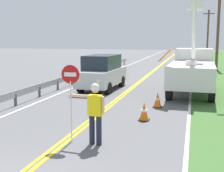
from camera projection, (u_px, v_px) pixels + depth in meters
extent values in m
cube|color=yellow|center=(144.00, 77.00, 24.66)|extent=(0.11, 110.00, 0.01)
cube|color=yellow|center=(147.00, 77.00, 24.61)|extent=(0.11, 110.00, 0.01)
cube|color=silver|center=(192.00, 79.00, 23.72)|extent=(0.12, 110.00, 0.01)
cube|color=silver|center=(103.00, 76.00, 25.55)|extent=(0.12, 110.00, 0.01)
cylinder|color=#1E2338|center=(99.00, 130.00, 8.93)|extent=(0.16, 0.16, 0.88)
cylinder|color=#1E2338|center=(92.00, 130.00, 9.01)|extent=(0.16, 0.16, 0.88)
cube|color=yellow|center=(95.00, 105.00, 8.85)|extent=(0.42, 0.27, 0.60)
cylinder|color=beige|center=(79.00, 96.00, 8.98)|extent=(0.61, 0.14, 0.09)
cylinder|color=beige|center=(103.00, 105.00, 8.77)|extent=(0.09, 0.09, 0.48)
sphere|color=beige|center=(95.00, 89.00, 8.78)|extent=(0.22, 0.22, 0.22)
sphere|color=white|center=(95.00, 88.00, 8.77)|extent=(0.25, 0.25, 0.25)
cylinder|color=silver|center=(71.00, 112.00, 9.15)|extent=(0.04, 0.04, 1.85)
cylinder|color=#B71414|center=(70.00, 74.00, 8.98)|extent=(0.56, 0.03, 0.56)
cube|color=white|center=(70.00, 74.00, 8.96)|extent=(0.38, 0.01, 0.12)
cube|color=silver|center=(192.00, 74.00, 16.13)|extent=(2.43, 4.67, 1.10)
cube|color=silver|center=(194.00, 64.00, 19.35)|extent=(2.26, 2.16, 2.00)
cube|color=#1E2833|center=(195.00, 59.00, 20.28)|extent=(1.98, 0.12, 0.90)
cylinder|color=silver|center=(191.00, 63.00, 15.15)|extent=(0.56, 0.56, 0.24)
cylinder|color=silver|center=(194.00, 30.00, 16.24)|extent=(0.33, 3.03, 3.25)
cube|color=white|center=(196.00, 3.00, 17.35)|extent=(0.93, 0.93, 0.80)
cube|color=orange|center=(165.00, 55.00, 14.59)|extent=(0.62, 0.82, 0.59)
cylinder|color=black|center=(177.00, 80.00, 19.61)|extent=(0.35, 0.93, 0.92)
cylinder|color=black|center=(210.00, 81.00, 19.03)|extent=(0.35, 0.93, 0.92)
cylinder|color=black|center=(169.00, 91.00, 15.55)|extent=(0.35, 0.93, 0.92)
cylinder|color=black|center=(212.00, 93.00, 14.97)|extent=(0.35, 0.93, 0.92)
cube|color=silver|center=(102.00, 76.00, 18.61)|extent=(2.03, 4.67, 0.92)
cube|color=#1E2833|center=(102.00, 62.00, 18.47)|extent=(1.73, 2.92, 0.84)
cube|color=#EAEACC|center=(98.00, 81.00, 16.29)|extent=(0.24, 0.07, 0.16)
cube|color=#EAEACC|center=(79.00, 80.00, 16.61)|extent=(0.24, 0.07, 0.16)
cylinder|color=black|center=(108.00, 88.00, 17.09)|extent=(0.31, 0.69, 0.68)
cylinder|color=black|center=(81.00, 87.00, 17.57)|extent=(0.31, 0.69, 0.68)
cylinder|color=black|center=(121.00, 81.00, 19.78)|extent=(0.31, 0.69, 0.68)
cylinder|color=black|center=(98.00, 80.00, 20.26)|extent=(0.31, 0.69, 0.68)
cylinder|color=brown|center=(218.00, 31.00, 30.46)|extent=(0.28, 0.28, 7.68)
cylinder|color=brown|center=(208.00, 34.00, 48.92)|extent=(0.28, 0.28, 7.55)
cube|color=brown|center=(209.00, 14.00, 48.43)|extent=(1.80, 0.14, 0.14)
cone|color=orange|center=(144.00, 111.00, 11.63)|extent=(0.36, 0.36, 0.70)
cylinder|color=white|center=(144.00, 110.00, 11.62)|extent=(0.25, 0.25, 0.08)
cube|color=black|center=(144.00, 120.00, 11.68)|extent=(0.40, 0.40, 0.03)
cone|color=orange|center=(158.00, 100.00, 13.84)|extent=(0.36, 0.36, 0.70)
cylinder|color=white|center=(158.00, 99.00, 13.83)|extent=(0.25, 0.25, 0.08)
cube|color=black|center=(157.00, 107.00, 13.89)|extent=(0.40, 0.40, 0.03)
cube|color=#9EA0A3|center=(78.00, 75.00, 21.73)|extent=(0.06, 32.00, 0.32)
cube|color=#4C4C51|center=(15.00, 100.00, 14.13)|extent=(0.10, 0.10, 0.55)
cube|color=#4C4C51|center=(39.00, 92.00, 16.32)|extent=(0.10, 0.10, 0.55)
cube|color=#4C4C51|center=(58.00, 85.00, 18.50)|extent=(0.10, 0.10, 0.55)
cube|color=#4C4C51|center=(72.00, 80.00, 20.68)|extent=(0.10, 0.10, 0.55)
cube|color=#4C4C51|center=(84.00, 76.00, 22.86)|extent=(0.10, 0.10, 0.55)
cube|color=#4C4C51|center=(93.00, 73.00, 25.04)|extent=(0.10, 0.10, 0.55)
cube|color=#4C4C51|center=(102.00, 70.00, 27.23)|extent=(0.10, 0.10, 0.55)
cube|color=#4C4C51|center=(108.00, 68.00, 29.41)|extent=(0.10, 0.10, 0.55)
cube|color=#4C4C51|center=(114.00, 66.00, 31.59)|extent=(0.10, 0.10, 0.55)
cube|color=#4C4C51|center=(120.00, 64.00, 33.77)|extent=(0.10, 0.10, 0.55)
cube|color=#4C4C51|center=(124.00, 63.00, 35.95)|extent=(0.10, 0.10, 0.55)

